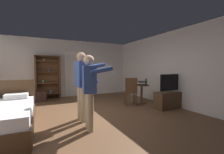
{
  "coord_description": "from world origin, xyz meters",
  "views": [
    {
      "loc": [
        -1.17,
        -3.82,
        1.32
      ],
      "look_at": [
        0.75,
        0.12,
        1.06
      ],
      "focal_mm": 23.88,
      "sensor_mm": 36.0,
      "label": 1
    }
  ],
  "objects_px": {
    "tv_flatscreen": "(170,98)",
    "person_blue_shirt": "(90,87)",
    "bookshelf": "(48,76)",
    "side_table": "(142,91)",
    "person_striped_shirt": "(82,82)",
    "suitcase_dark": "(40,96)",
    "wooden_chair": "(131,90)",
    "bottle_on_table": "(146,82)",
    "laptop": "(141,83)"
  },
  "relations": [
    {
      "from": "person_striped_shirt",
      "to": "bookshelf",
      "type": "bearing_deg",
      "value": 100.87
    },
    {
      "from": "bottle_on_table",
      "to": "suitcase_dark",
      "type": "bearing_deg",
      "value": 150.85
    },
    {
      "from": "person_striped_shirt",
      "to": "laptop",
      "type": "bearing_deg",
      "value": 18.68
    },
    {
      "from": "person_striped_shirt",
      "to": "side_table",
      "type": "bearing_deg",
      "value": 19.24
    },
    {
      "from": "bottle_on_table",
      "to": "person_blue_shirt",
      "type": "bearing_deg",
      "value": -152.0
    },
    {
      "from": "wooden_chair",
      "to": "person_blue_shirt",
      "type": "xyz_separation_m",
      "value": [
        -1.9,
        -1.31,
        0.38
      ]
    },
    {
      "from": "tv_flatscreen",
      "to": "laptop",
      "type": "bearing_deg",
      "value": 115.32
    },
    {
      "from": "tv_flatscreen",
      "to": "side_table",
      "type": "height_order",
      "value": "tv_flatscreen"
    },
    {
      "from": "bookshelf",
      "to": "person_blue_shirt",
      "type": "distance_m",
      "value": 3.98
    },
    {
      "from": "laptop",
      "to": "bottle_on_table",
      "type": "bearing_deg",
      "value": -11.94
    },
    {
      "from": "tv_flatscreen",
      "to": "bottle_on_table",
      "type": "height_order",
      "value": "tv_flatscreen"
    },
    {
      "from": "wooden_chair",
      "to": "person_striped_shirt",
      "type": "height_order",
      "value": "person_striped_shirt"
    },
    {
      "from": "suitcase_dark",
      "to": "person_blue_shirt",
      "type": "bearing_deg",
      "value": -65.19
    },
    {
      "from": "tv_flatscreen",
      "to": "wooden_chair",
      "type": "relative_size",
      "value": 1.14
    },
    {
      "from": "tv_flatscreen",
      "to": "side_table",
      "type": "xyz_separation_m",
      "value": [
        -0.42,
        1.01,
        0.13
      ]
    },
    {
      "from": "wooden_chair",
      "to": "bookshelf",
      "type": "bearing_deg",
      "value": 134.03
    },
    {
      "from": "bookshelf",
      "to": "person_blue_shirt",
      "type": "height_order",
      "value": "bookshelf"
    },
    {
      "from": "bottle_on_table",
      "to": "person_blue_shirt",
      "type": "height_order",
      "value": "person_blue_shirt"
    },
    {
      "from": "bookshelf",
      "to": "side_table",
      "type": "distance_m",
      "value": 4.02
    },
    {
      "from": "suitcase_dark",
      "to": "person_striped_shirt",
      "type": "bearing_deg",
      "value": -62.0
    },
    {
      "from": "side_table",
      "to": "wooden_chair",
      "type": "bearing_deg",
      "value": -163.21
    },
    {
      "from": "side_table",
      "to": "bottle_on_table",
      "type": "xyz_separation_m",
      "value": [
        0.14,
        -0.08,
        0.34
      ]
    },
    {
      "from": "side_table",
      "to": "bottle_on_table",
      "type": "relative_size",
      "value": 2.74
    },
    {
      "from": "side_table",
      "to": "person_blue_shirt",
      "type": "relative_size",
      "value": 0.44
    },
    {
      "from": "bottle_on_table",
      "to": "wooden_chair",
      "type": "relative_size",
      "value": 0.26
    },
    {
      "from": "side_table",
      "to": "person_striped_shirt",
      "type": "height_order",
      "value": "person_striped_shirt"
    },
    {
      "from": "bookshelf",
      "to": "bottle_on_table",
      "type": "relative_size",
      "value": 7.3
    },
    {
      "from": "tv_flatscreen",
      "to": "suitcase_dark",
      "type": "distance_m",
      "value": 4.91
    },
    {
      "from": "side_table",
      "to": "suitcase_dark",
      "type": "relative_size",
      "value": 1.35
    },
    {
      "from": "person_striped_shirt",
      "to": "suitcase_dark",
      "type": "relative_size",
      "value": 3.31
    },
    {
      "from": "bookshelf",
      "to": "wooden_chair",
      "type": "bearing_deg",
      "value": -45.97
    },
    {
      "from": "bottle_on_table",
      "to": "bookshelf",
      "type": "bearing_deg",
      "value": 142.57
    },
    {
      "from": "tv_flatscreen",
      "to": "person_striped_shirt",
      "type": "distance_m",
      "value": 3.01
    },
    {
      "from": "side_table",
      "to": "laptop",
      "type": "distance_m",
      "value": 0.29
    },
    {
      "from": "tv_flatscreen",
      "to": "person_striped_shirt",
      "type": "height_order",
      "value": "person_striped_shirt"
    },
    {
      "from": "side_table",
      "to": "bottle_on_table",
      "type": "height_order",
      "value": "bottle_on_table"
    },
    {
      "from": "bookshelf",
      "to": "tv_flatscreen",
      "type": "relative_size",
      "value": 1.65
    },
    {
      "from": "bookshelf",
      "to": "laptop",
      "type": "relative_size",
      "value": 4.62
    },
    {
      "from": "person_striped_shirt",
      "to": "wooden_chair",
      "type": "bearing_deg",
      "value": 20.01
    },
    {
      "from": "laptop",
      "to": "person_striped_shirt",
      "type": "xyz_separation_m",
      "value": [
        -2.47,
        -0.84,
        0.24
      ]
    },
    {
      "from": "side_table",
      "to": "suitcase_dark",
      "type": "height_order",
      "value": "side_table"
    },
    {
      "from": "tv_flatscreen",
      "to": "wooden_chair",
      "type": "height_order",
      "value": "tv_flatscreen"
    },
    {
      "from": "bookshelf",
      "to": "suitcase_dark",
      "type": "bearing_deg",
      "value": -125.07
    },
    {
      "from": "tv_flatscreen",
      "to": "bookshelf",
      "type": "bearing_deg",
      "value": 135.96
    },
    {
      "from": "laptop",
      "to": "person_striped_shirt",
      "type": "relative_size",
      "value": 0.24
    },
    {
      "from": "tv_flatscreen",
      "to": "suitcase_dark",
      "type": "height_order",
      "value": "tv_flatscreen"
    },
    {
      "from": "bookshelf",
      "to": "laptop",
      "type": "distance_m",
      "value": 3.99
    },
    {
      "from": "bottle_on_table",
      "to": "person_blue_shirt",
      "type": "distance_m",
      "value": 3.01
    },
    {
      "from": "tv_flatscreen",
      "to": "person_blue_shirt",
      "type": "xyz_separation_m",
      "value": [
        -2.93,
        -0.48,
        0.59
      ]
    },
    {
      "from": "side_table",
      "to": "person_striped_shirt",
      "type": "xyz_separation_m",
      "value": [
        -2.51,
        -0.88,
        0.52
      ]
    }
  ]
}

